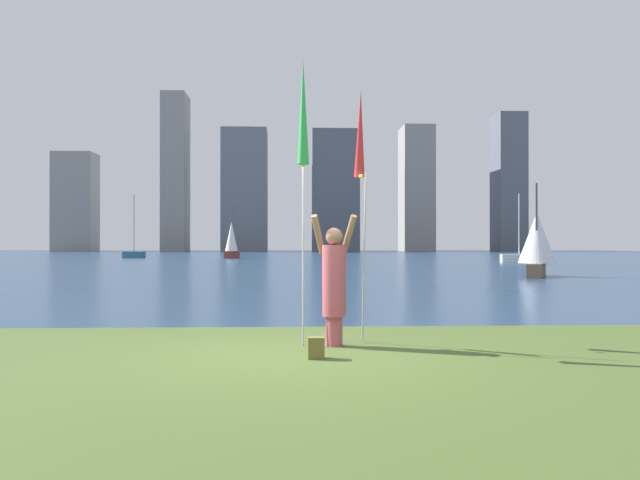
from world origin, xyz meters
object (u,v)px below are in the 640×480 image
(sailboat_5, at_px, (537,243))
(sailboat_0, at_px, (519,258))
(kite_flag_right, at_px, (360,139))
(sailboat_3, at_px, (134,254))
(bag, at_px, (316,348))
(kite_flag_left, at_px, (303,117))
(sailboat_4, at_px, (232,240))
(person, at_px, (334,281))

(sailboat_5, bearing_deg, sailboat_0, 72.43)
(kite_flag_right, distance_m, sailboat_3, 55.19)
(sailboat_3, bearing_deg, kite_flag_right, -73.09)
(bag, relative_size, sailboat_0, 0.05)
(kite_flag_left, bearing_deg, bag, -81.01)
(bag, distance_m, sailboat_4, 52.37)
(sailboat_0, bearing_deg, sailboat_5, -107.57)
(person, distance_m, sailboat_0, 40.66)
(sailboat_0, relative_size, sailboat_5, 1.28)
(sailboat_3, height_order, sailboat_4, sailboat_3)
(bag, xyz_separation_m, sailboat_5, (10.04, 18.94, 1.28))
(kite_flag_left, bearing_deg, sailboat_5, 60.55)
(kite_flag_right, bearing_deg, sailboat_5, 61.76)
(sailboat_0, bearing_deg, bag, -112.88)
(sailboat_0, distance_m, sailboat_3, 35.32)
(kite_flag_right, bearing_deg, sailboat_4, 97.42)
(kite_flag_left, height_order, sailboat_3, sailboat_3)
(kite_flag_right, bearing_deg, sailboat_0, 67.18)
(kite_flag_left, height_order, sailboat_4, sailboat_4)
(person, bearing_deg, kite_flag_right, 72.71)
(sailboat_3, relative_size, sailboat_5, 1.53)
(sailboat_4, bearing_deg, bag, -83.58)
(sailboat_3, bearing_deg, sailboat_5, -54.37)
(kite_flag_left, xyz_separation_m, bag, (0.14, -0.91, -3.02))
(bag, bearing_deg, kite_flag_right, 65.65)
(kite_flag_right, relative_size, sailboat_4, 0.76)
(sailboat_0, bearing_deg, kite_flag_left, -113.56)
(person, height_order, kite_flag_left, kite_flag_left)
(sailboat_3, xyz_separation_m, sailboat_5, (25.36, -35.39, 1.05))
(kite_flag_left, xyz_separation_m, sailboat_3, (-15.18, 53.42, -2.79))
(kite_flag_right, xyz_separation_m, sailboat_5, (9.33, 17.36, -1.55))
(person, height_order, sailboat_5, sailboat_5)
(person, xyz_separation_m, sailboat_5, (9.75, 17.98, 0.52))
(sailboat_0, xyz_separation_m, sailboat_5, (-6.16, -19.44, 1.07))
(kite_flag_left, xyz_separation_m, sailboat_4, (-5.71, 51.12, -1.50))
(sailboat_0, height_order, sailboat_4, sailboat_0)
(sailboat_0, height_order, sailboat_3, sailboat_3)
(sailboat_4, bearing_deg, sailboat_3, 166.32)
(bag, bearing_deg, sailboat_4, 96.42)
(kite_flag_right, bearing_deg, sailboat_3, 106.91)
(kite_flag_left, distance_m, sailboat_5, 20.78)
(sailboat_0, xyz_separation_m, sailboat_4, (-22.05, 13.65, 1.31))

